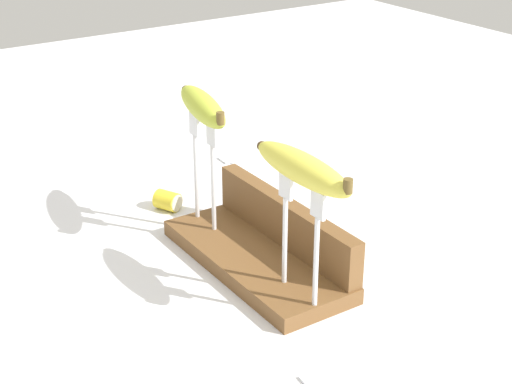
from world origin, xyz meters
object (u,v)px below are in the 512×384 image
(banana_raised_left, at_px, (202,106))
(fork_fallen_far, at_px, (238,166))
(fork_stand_right, at_px, (301,228))
(banana_raised_right, at_px, (302,168))
(banana_chunk_near, at_px, (168,201))
(fork_stand_left, at_px, (204,161))

(banana_raised_left, relative_size, fork_fallen_far, 1.08)
(fork_stand_right, relative_size, banana_raised_left, 0.88)
(banana_raised_right, bearing_deg, fork_stand_right, 0.11)
(fork_stand_right, xyz_separation_m, banana_raised_right, (-0.00, -0.00, 0.09))
(fork_fallen_far, distance_m, banana_chunk_near, 0.22)
(fork_stand_left, xyz_separation_m, fork_fallen_far, (-0.21, 0.19, -0.13))
(fork_stand_right, distance_m, fork_fallen_far, 0.52)
(fork_stand_right, xyz_separation_m, banana_raised_left, (-0.25, 0.00, 0.10))
(banana_chunk_near, bearing_deg, fork_stand_left, 2.56)
(fork_stand_left, xyz_separation_m, banana_raised_right, (0.25, -0.00, 0.08))
(fork_stand_left, distance_m, banana_raised_right, 0.27)
(fork_fallen_far, bearing_deg, banana_raised_right, -22.73)
(banana_raised_right, height_order, banana_chunk_near, banana_raised_right)
(fork_stand_left, distance_m, fork_stand_right, 0.25)
(banana_raised_right, bearing_deg, banana_raised_left, 180.00)
(fork_stand_left, bearing_deg, fork_fallen_far, 137.30)
(fork_stand_right, xyz_separation_m, fork_fallen_far, (-0.46, 0.19, -0.12))
(fork_stand_right, bearing_deg, banana_raised_left, 180.00)
(banana_raised_right, relative_size, fork_fallen_far, 1.12)
(fork_stand_right, distance_m, banana_raised_right, 0.09)
(fork_fallen_far, bearing_deg, banana_raised_left, -42.71)
(fork_stand_left, bearing_deg, fork_stand_right, 0.00)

